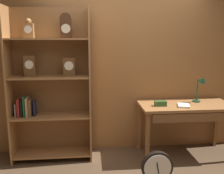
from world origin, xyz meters
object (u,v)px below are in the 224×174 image
toolbox_small (160,103)px  round_clock_large (157,168)px  open_repair_manual (184,105)px  workbench (186,111)px  desk_lamp (201,85)px  bookshelf (49,85)px

toolbox_small → round_clock_large: bearing=-107.7°
open_repair_manual → round_clock_large: 1.03m
workbench → open_repair_manual: size_ratio=6.26×
round_clock_large → desk_lamp: bearing=43.5°
workbench → toolbox_small: toolbox_small is taller
bookshelf → toolbox_small: size_ratio=13.12×
open_repair_manual → bookshelf: bearing=-170.5°
bookshelf → toolbox_small: 1.62m
bookshelf → open_repair_manual: (1.92, -0.24, -0.28)m
bookshelf → round_clock_large: bearing=-32.4°
desk_lamp → open_repair_manual: desk_lamp is taller
desk_lamp → toolbox_small: (-0.66, -0.15, -0.23)m
bookshelf → workbench: 2.04m
workbench → desk_lamp: bearing=24.4°
workbench → desk_lamp: 0.45m
desk_lamp → workbench: bearing=-155.6°
bookshelf → round_clock_large: size_ratio=5.10×
bookshelf → round_clock_large: 1.85m
bookshelf → workbench: (2.00, -0.15, -0.39)m
bookshelf → desk_lamp: size_ratio=5.23×
bookshelf → open_repair_manual: 1.95m
workbench → round_clock_large: bearing=-131.0°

